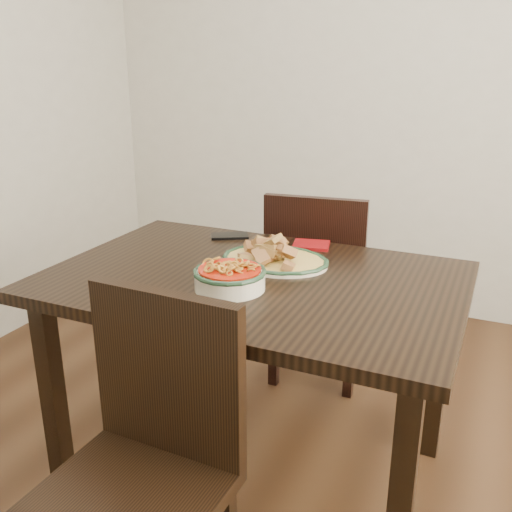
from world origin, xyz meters
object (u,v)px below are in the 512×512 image
at_px(chair_far, 318,279).
at_px(fish_plate, 275,251).
at_px(dining_table, 254,301).
at_px(chair_near, 146,456).
at_px(noodle_bowl, 230,275).
at_px(smartphone, 230,236).

bearing_deg(chair_far, fish_plate, 84.50).
bearing_deg(dining_table, chair_near, -90.37).
distance_m(chair_near, noodle_bowl, 0.57).
distance_m(dining_table, fish_plate, 0.19).
xyz_separation_m(dining_table, chair_near, (-0.00, -0.62, -0.16)).
bearing_deg(chair_near, fish_plate, 89.85).
relative_size(dining_table, chair_far, 1.48).
bearing_deg(smartphone, chair_near, -105.47).
bearing_deg(noodle_bowl, fish_plate, 81.89).
distance_m(dining_table, chair_near, 0.64).
bearing_deg(chair_far, smartphone, 43.67).
height_order(dining_table, chair_near, chair_near).
bearing_deg(chair_near, smartphone, 106.36).
height_order(fish_plate, noodle_bowl, fish_plate).
height_order(chair_near, noodle_bowl, chair_near).
relative_size(chair_near, noodle_bowl, 3.97).
bearing_deg(dining_table, noodle_bowl, -97.98).
xyz_separation_m(chair_far, fish_plate, (0.01, -0.53, 0.30)).
distance_m(dining_table, smartphone, 0.44).
distance_m(dining_table, noodle_bowl, 0.19).
height_order(dining_table, chair_far, chair_far).
distance_m(chair_far, fish_plate, 0.61).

